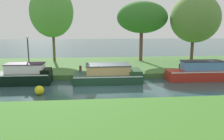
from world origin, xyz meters
TOP-DOWN VIEW (x-y plane):
  - ground_plane at (0.00, 0.00)m, footprint 120.00×120.00m
  - riverbank_far at (0.00, 7.00)m, footprint 72.00×10.00m
  - forest_barge at (0.75, 1.20)m, footprint 4.94×2.23m
  - red_narrowboat at (7.90, 1.20)m, footprint 5.16×1.47m
  - black_cruiser at (-5.34, 1.20)m, footprint 4.03×1.65m
  - willow_tree_left at (-4.41, 8.88)m, footprint 4.36×4.04m
  - willow_tree_centre at (4.80, 8.40)m, footprint 5.28×3.88m
  - willow_tree_right at (9.83, 7.04)m, footprint 4.90×4.49m
  - lamp_post at (-5.42, 3.09)m, footprint 0.24×0.24m
  - mooring_post_near at (6.66, 2.37)m, footprint 0.19×0.19m
  - mooring_post_far at (-1.36, 2.37)m, footprint 0.20×0.20m
  - channel_buoy at (-3.66, -1.62)m, footprint 0.56×0.56m

SIDE VIEW (x-z plane):
  - ground_plane at x=0.00m, z-range 0.00..0.00m
  - riverbank_far at x=0.00m, z-range 0.00..0.40m
  - channel_buoy at x=-3.66m, z-range 0.00..0.56m
  - forest_barge at x=0.75m, z-range -0.10..1.23m
  - red_narrowboat at x=7.90m, z-range -0.12..1.39m
  - black_cruiser at x=-5.34m, z-range -0.11..1.39m
  - mooring_post_far at x=-1.36m, z-range 0.40..1.06m
  - mooring_post_near at x=6.66m, z-range 0.40..1.08m
  - lamp_post at x=-5.42m, z-range 0.78..3.71m
  - willow_tree_right at x=9.83m, z-range 1.42..8.24m
  - willow_tree_centre at x=4.80m, z-range 1.86..8.05m
  - willow_tree_left at x=-4.41m, z-range 1.66..9.30m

